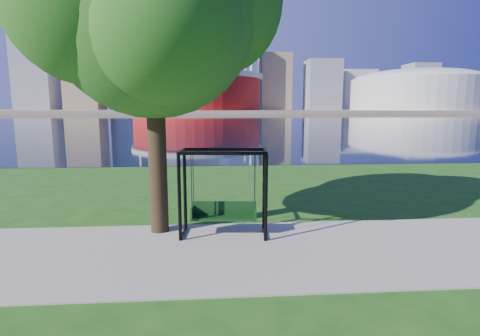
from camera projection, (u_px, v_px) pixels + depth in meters
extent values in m
plane|color=#1E5114|center=(250.00, 244.00, 8.74)|extent=(900.00, 900.00, 0.00)
cube|color=#9E937F|center=(253.00, 251.00, 8.25)|extent=(120.00, 4.00, 0.03)
cube|color=black|center=(214.00, 119.00, 109.18)|extent=(900.00, 180.00, 0.02)
cube|color=#937F60|center=(212.00, 111.00, 309.89)|extent=(900.00, 228.00, 2.00)
cylinder|color=maroon|center=(197.00, 93.00, 237.34)|extent=(80.00, 80.00, 22.00)
cylinder|color=silver|center=(197.00, 77.00, 235.85)|extent=(83.00, 83.00, 3.00)
cylinder|color=silver|center=(246.00, 87.00, 257.72)|extent=(2.00, 2.00, 32.00)
cylinder|color=silver|center=(149.00, 86.00, 252.81)|extent=(2.00, 2.00, 32.00)
cylinder|color=silver|center=(138.00, 82.00, 215.39)|extent=(2.00, 2.00, 32.00)
cylinder|color=silver|center=(251.00, 83.00, 220.30)|extent=(2.00, 2.00, 32.00)
cylinder|color=beige|center=(416.00, 95.00, 248.32)|extent=(84.00, 84.00, 20.00)
ellipsoid|color=beige|center=(417.00, 81.00, 246.90)|extent=(84.00, 84.00, 15.12)
cube|color=gray|center=(36.00, 71.00, 298.34)|extent=(28.00, 28.00, 62.00)
cube|color=#998466|center=(82.00, 52.00, 289.43)|extent=(26.00, 26.00, 88.00)
cube|color=slate|center=(129.00, 53.00, 315.73)|extent=(30.00, 24.00, 95.00)
cube|color=gray|center=(162.00, 64.00, 300.09)|extent=(24.00, 24.00, 72.00)
cube|color=silver|center=(201.00, 64.00, 331.24)|extent=(32.00, 28.00, 80.00)
cube|color=slate|center=(242.00, 74.00, 310.97)|extent=(22.00, 22.00, 58.00)
cube|color=#998466|center=(275.00, 82.00, 328.76)|extent=(26.00, 26.00, 48.00)
cube|color=gray|center=(322.00, 85.00, 322.37)|extent=(28.00, 24.00, 42.00)
cube|color=silver|center=(356.00, 90.00, 350.44)|extent=(30.00, 26.00, 36.00)
cube|color=gray|center=(419.00, 87.00, 334.17)|extent=(24.00, 24.00, 40.00)
cube|color=#998466|center=(451.00, 92.00, 352.55)|extent=(26.00, 26.00, 32.00)
cylinder|color=black|center=(179.00, 198.00, 8.73)|extent=(0.09, 0.09, 2.11)
cylinder|color=black|center=(266.00, 199.00, 8.70)|extent=(0.09, 0.09, 2.11)
cylinder|color=black|center=(185.00, 191.00, 9.54)|extent=(0.09, 0.09, 2.11)
cylinder|color=black|center=(264.00, 191.00, 9.52)|extent=(0.09, 0.09, 2.11)
cylinder|color=black|center=(222.00, 153.00, 8.55)|extent=(2.02, 0.26, 0.08)
cylinder|color=black|center=(224.00, 150.00, 9.36)|extent=(2.02, 0.26, 0.08)
cylinder|color=black|center=(181.00, 151.00, 8.97)|extent=(0.15, 0.83, 0.08)
cylinder|color=black|center=(183.00, 233.00, 9.29)|extent=(0.14, 0.83, 0.07)
cylinder|color=black|center=(265.00, 151.00, 8.94)|extent=(0.15, 0.83, 0.08)
cylinder|color=black|center=(265.00, 233.00, 9.27)|extent=(0.14, 0.83, 0.07)
cube|color=black|center=(224.00, 218.00, 9.22)|extent=(1.64, 0.55, 0.06)
cube|color=black|center=(224.00, 208.00, 9.36)|extent=(1.60, 0.19, 0.35)
cube|color=black|center=(192.00, 213.00, 9.20)|extent=(0.08, 0.42, 0.31)
cube|color=black|center=(255.00, 213.00, 9.19)|extent=(0.08, 0.42, 0.31)
cylinder|color=#333339|center=(191.00, 182.00, 8.91)|extent=(0.02, 0.02, 1.33)
cylinder|color=#333339|center=(255.00, 182.00, 8.89)|extent=(0.02, 0.02, 1.33)
cylinder|color=#333339|center=(193.00, 179.00, 9.24)|extent=(0.02, 0.02, 1.33)
cylinder|color=#333339|center=(255.00, 179.00, 9.23)|extent=(0.02, 0.02, 1.33)
cylinder|color=black|center=(157.00, 144.00, 9.24)|extent=(0.45, 0.45, 4.52)
sphere|color=#255519|center=(152.00, 13.00, 8.75)|extent=(4.93, 4.93, 4.93)
sphere|color=#255519|center=(209.00, 3.00, 9.39)|extent=(3.70, 3.70, 3.70)
sphere|color=#255519|center=(165.00, 26.00, 7.75)|extent=(3.29, 3.29, 3.29)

